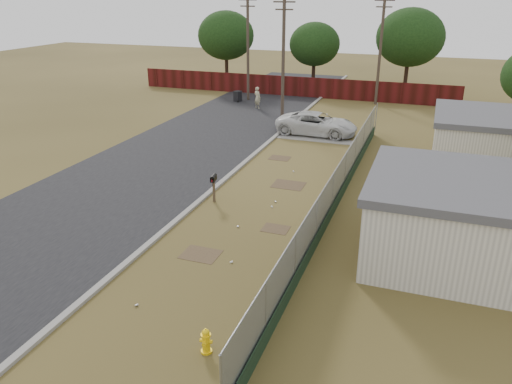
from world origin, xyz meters
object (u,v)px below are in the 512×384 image
at_px(fire_hydrant, 206,341).
at_px(pickup_truck, 317,124).
at_px(mailbox, 214,180).
at_px(trash_bin, 238,96).
at_px(pedestrian, 257,98).

relative_size(fire_hydrant, pickup_truck, 0.14).
bearing_deg(fire_hydrant, mailbox, 112.96).
distance_m(fire_hydrant, mailbox, 10.50).
relative_size(mailbox, trash_bin, 1.43).
distance_m(mailbox, pickup_truck, 13.12).
height_order(fire_hydrant, trash_bin, trash_bin).
xyz_separation_m(pickup_truck, trash_bin, (-9.04, 8.19, -0.28)).
distance_m(fire_hydrant, trash_bin, 32.84).
xyz_separation_m(fire_hydrant, pedestrian, (-8.77, 28.90, 0.53)).
xyz_separation_m(fire_hydrant, trash_bin, (-11.31, 30.83, 0.11)).
bearing_deg(fire_hydrant, pickup_truck, 95.72).
relative_size(mailbox, pedestrian, 0.75).
height_order(pickup_truck, pedestrian, pedestrian).
bearing_deg(pedestrian, mailbox, 128.40).
bearing_deg(trash_bin, pickup_truck, -42.19).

